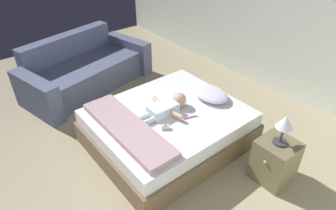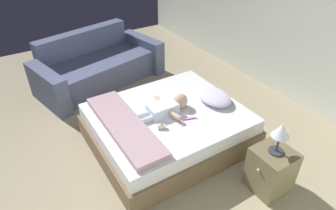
{
  "view_description": "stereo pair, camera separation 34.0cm",
  "coord_description": "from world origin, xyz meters",
  "px_view_note": "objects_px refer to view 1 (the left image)",
  "views": [
    {
      "loc": [
        2.05,
        -0.94,
        2.46
      ],
      "look_at": [
        -0.14,
        0.83,
        0.55
      ],
      "focal_mm": 31.56,
      "sensor_mm": 36.0,
      "label": 1
    },
    {
      "loc": [
        2.25,
        -0.67,
        2.46
      ],
      "look_at": [
        -0.14,
        0.83,
        0.55
      ],
      "focal_mm": 31.56,
      "sensor_mm": 36.0,
      "label": 2
    }
  ],
  "objects_px": {
    "baby": "(167,107)",
    "baby_bottle": "(165,127)",
    "toothbrush": "(191,117)",
    "bed": "(168,127)",
    "nightstand": "(275,161)",
    "lamp": "(285,124)",
    "couch": "(84,70)",
    "pillow": "(210,94)"
  },
  "relations": [
    {
      "from": "pillow",
      "to": "baby_bottle",
      "type": "xyz_separation_m",
      "value": [
        0.14,
        -0.83,
        -0.03
      ]
    },
    {
      "from": "lamp",
      "to": "baby",
      "type": "bearing_deg",
      "value": -156.85
    },
    {
      "from": "pillow",
      "to": "baby",
      "type": "relative_size",
      "value": 0.75
    },
    {
      "from": "baby",
      "to": "couch",
      "type": "distance_m",
      "value": 1.94
    },
    {
      "from": "lamp",
      "to": "baby_bottle",
      "type": "height_order",
      "value": "lamp"
    },
    {
      "from": "pillow",
      "to": "toothbrush",
      "type": "xyz_separation_m",
      "value": [
        0.16,
        -0.47,
        -0.05
      ]
    },
    {
      "from": "couch",
      "to": "nightstand",
      "type": "height_order",
      "value": "couch"
    },
    {
      "from": "nightstand",
      "to": "pillow",
      "type": "bearing_deg",
      "value": 174.31
    },
    {
      "from": "toothbrush",
      "to": "couch",
      "type": "bearing_deg",
      "value": -171.78
    },
    {
      "from": "toothbrush",
      "to": "couch",
      "type": "relative_size",
      "value": 0.08
    },
    {
      "from": "baby",
      "to": "lamp",
      "type": "relative_size",
      "value": 1.98
    },
    {
      "from": "nightstand",
      "to": "baby_bottle",
      "type": "relative_size",
      "value": 4.79
    },
    {
      "from": "bed",
      "to": "couch",
      "type": "height_order",
      "value": "couch"
    },
    {
      "from": "baby",
      "to": "lamp",
      "type": "height_order",
      "value": "lamp"
    },
    {
      "from": "baby_bottle",
      "to": "bed",
      "type": "bearing_deg",
      "value": 135.27
    },
    {
      "from": "baby_bottle",
      "to": "lamp",
      "type": "bearing_deg",
      "value": 37.79
    },
    {
      "from": "bed",
      "to": "pillow",
      "type": "height_order",
      "value": "pillow"
    },
    {
      "from": "pillow",
      "to": "lamp",
      "type": "distance_m",
      "value": 1.1
    },
    {
      "from": "baby",
      "to": "lamp",
      "type": "xyz_separation_m",
      "value": [
        1.17,
        0.5,
        0.21
      ]
    },
    {
      "from": "bed",
      "to": "baby",
      "type": "bearing_deg",
      "value": 175.79
    },
    {
      "from": "pillow",
      "to": "toothbrush",
      "type": "relative_size",
      "value": 2.96
    },
    {
      "from": "lamp",
      "to": "bed",
      "type": "bearing_deg",
      "value": -156.57
    },
    {
      "from": "bed",
      "to": "couch",
      "type": "xyz_separation_m",
      "value": [
        -1.93,
        -0.18,
        0.06
      ]
    },
    {
      "from": "nightstand",
      "to": "lamp",
      "type": "height_order",
      "value": "lamp"
    },
    {
      "from": "couch",
      "to": "baby_bottle",
      "type": "bearing_deg",
      "value": -1.2
    },
    {
      "from": "toothbrush",
      "to": "bed",
      "type": "bearing_deg",
      "value": -151.13
    },
    {
      "from": "toothbrush",
      "to": "nightstand",
      "type": "xyz_separation_m",
      "value": [
        0.91,
        0.36,
        -0.21
      ]
    },
    {
      "from": "bed",
      "to": "couch",
      "type": "distance_m",
      "value": 1.94
    },
    {
      "from": "couch",
      "to": "baby_bottle",
      "type": "distance_m",
      "value": 2.17
    },
    {
      "from": "toothbrush",
      "to": "baby_bottle",
      "type": "distance_m",
      "value": 0.36
    },
    {
      "from": "nightstand",
      "to": "lamp",
      "type": "xyz_separation_m",
      "value": [
        0.0,
        0.0,
        0.48
      ]
    },
    {
      "from": "baby",
      "to": "baby_bottle",
      "type": "relative_size",
      "value": 6.45
    },
    {
      "from": "baby",
      "to": "toothbrush",
      "type": "relative_size",
      "value": 3.93
    },
    {
      "from": "couch",
      "to": "baby_bottle",
      "type": "xyz_separation_m",
      "value": [
        2.16,
        -0.05,
        0.21
      ]
    },
    {
      "from": "bed",
      "to": "pillow",
      "type": "relative_size",
      "value": 3.55
    },
    {
      "from": "toothbrush",
      "to": "lamp",
      "type": "xyz_separation_m",
      "value": [
        0.91,
        0.36,
        0.27
      ]
    },
    {
      "from": "toothbrush",
      "to": "lamp",
      "type": "height_order",
      "value": "lamp"
    },
    {
      "from": "toothbrush",
      "to": "baby_bottle",
      "type": "bearing_deg",
      "value": -94.05
    },
    {
      "from": "toothbrush",
      "to": "lamp",
      "type": "distance_m",
      "value": 1.02
    },
    {
      "from": "bed",
      "to": "lamp",
      "type": "height_order",
      "value": "lamp"
    },
    {
      "from": "bed",
      "to": "couch",
      "type": "relative_size",
      "value": 0.82
    },
    {
      "from": "bed",
      "to": "couch",
      "type": "bearing_deg",
      "value": -174.75
    }
  ]
}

